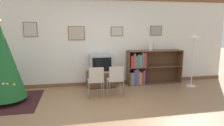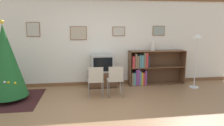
{
  "view_description": "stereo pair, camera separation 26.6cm",
  "coord_description": "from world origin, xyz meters",
  "px_view_note": "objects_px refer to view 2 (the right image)",
  "views": [
    {
      "loc": [
        -0.66,
        -3.75,
        1.81
      ],
      "look_at": [
        0.32,
        1.29,
        0.88
      ],
      "focal_mm": 32.0,
      "sensor_mm": 36.0,
      "label": 1
    },
    {
      "loc": [
        -0.39,
        -3.79,
        1.81
      ],
      "look_at": [
        0.32,
        1.29,
        0.88
      ],
      "focal_mm": 32.0,
      "sensor_mm": 36.0,
      "label": 2
    }
  ],
  "objects_px": {
    "tv_console": "(102,79)",
    "folding_chair_left": "(96,80)",
    "vase": "(153,46)",
    "bookshelf": "(147,68)",
    "christmas_tree": "(6,61)",
    "standing_lamp": "(197,47)",
    "television": "(102,63)",
    "folding_chair_right": "(115,79)"
  },
  "relations": [
    {
      "from": "christmas_tree",
      "to": "television",
      "type": "xyz_separation_m",
      "value": [
        2.42,
        0.8,
        -0.25
      ]
    },
    {
      "from": "christmas_tree",
      "to": "bookshelf",
      "type": "distance_m",
      "value": 3.95
    },
    {
      "from": "christmas_tree",
      "to": "vase",
      "type": "height_order",
      "value": "christmas_tree"
    },
    {
      "from": "television",
      "to": "vase",
      "type": "relative_size",
      "value": 2.4
    },
    {
      "from": "folding_chair_left",
      "to": "vase",
      "type": "distance_m",
      "value": 2.26
    },
    {
      "from": "standing_lamp",
      "to": "television",
      "type": "bearing_deg",
      "value": 170.31
    },
    {
      "from": "christmas_tree",
      "to": "folding_chair_right",
      "type": "xyz_separation_m",
      "value": [
        2.68,
        -0.11,
        -0.51
      ]
    },
    {
      "from": "folding_chair_left",
      "to": "bookshelf",
      "type": "relative_size",
      "value": 0.46
    },
    {
      "from": "tv_console",
      "to": "vase",
      "type": "xyz_separation_m",
      "value": [
        1.6,
        0.12,
        0.98
      ]
    },
    {
      "from": "bookshelf",
      "to": "standing_lamp",
      "type": "distance_m",
      "value": 1.6
    },
    {
      "from": "standing_lamp",
      "to": "tv_console",
      "type": "bearing_deg",
      "value": 170.26
    },
    {
      "from": "vase",
      "to": "tv_console",
      "type": "bearing_deg",
      "value": -175.9
    },
    {
      "from": "tv_console",
      "to": "folding_chair_right",
      "type": "xyz_separation_m",
      "value": [
        0.26,
        -0.92,
        0.23
      ]
    },
    {
      "from": "television",
      "to": "bookshelf",
      "type": "relative_size",
      "value": 0.38
    },
    {
      "from": "television",
      "to": "folding_chair_left",
      "type": "relative_size",
      "value": 0.82
    },
    {
      "from": "tv_console",
      "to": "christmas_tree",
      "type": "bearing_deg",
      "value": -161.65
    },
    {
      "from": "tv_console",
      "to": "television",
      "type": "xyz_separation_m",
      "value": [
        0.0,
        -0.0,
        0.5
      ]
    },
    {
      "from": "bookshelf",
      "to": "standing_lamp",
      "type": "xyz_separation_m",
      "value": [
        1.33,
        -0.53,
        0.72
      ]
    },
    {
      "from": "bookshelf",
      "to": "standing_lamp",
      "type": "height_order",
      "value": "standing_lamp"
    },
    {
      "from": "christmas_tree",
      "to": "television",
      "type": "bearing_deg",
      "value": 18.29
    },
    {
      "from": "christmas_tree",
      "to": "tv_console",
      "type": "xyz_separation_m",
      "value": [
        2.42,
        0.8,
        -0.75
      ]
    },
    {
      "from": "standing_lamp",
      "to": "vase",
      "type": "bearing_deg",
      "value": 152.6
    },
    {
      "from": "folding_chair_right",
      "to": "standing_lamp",
      "type": "bearing_deg",
      "value": 10.31
    },
    {
      "from": "bookshelf",
      "to": "vase",
      "type": "bearing_deg",
      "value": 15.01
    },
    {
      "from": "television",
      "to": "standing_lamp",
      "type": "xyz_separation_m",
      "value": [
        2.73,
        -0.47,
        0.5
      ]
    },
    {
      "from": "tv_console",
      "to": "vase",
      "type": "distance_m",
      "value": 1.88
    },
    {
      "from": "tv_console",
      "to": "bookshelf",
      "type": "xyz_separation_m",
      "value": [
        1.4,
        0.06,
        0.28
      ]
    },
    {
      "from": "standing_lamp",
      "to": "folding_chair_right",
      "type": "bearing_deg",
      "value": -169.69
    },
    {
      "from": "tv_console",
      "to": "folding_chair_left",
      "type": "height_order",
      "value": "folding_chair_left"
    },
    {
      "from": "vase",
      "to": "standing_lamp",
      "type": "bearing_deg",
      "value": -27.4
    },
    {
      "from": "christmas_tree",
      "to": "tv_console",
      "type": "relative_size",
      "value": 2.27
    },
    {
      "from": "tv_console",
      "to": "television",
      "type": "bearing_deg",
      "value": -90.0
    },
    {
      "from": "tv_console",
      "to": "folding_chair_right",
      "type": "relative_size",
      "value": 1.06
    },
    {
      "from": "folding_chair_left",
      "to": "vase",
      "type": "xyz_separation_m",
      "value": [
        1.86,
        1.03,
        0.74
      ]
    },
    {
      "from": "television",
      "to": "standing_lamp",
      "type": "height_order",
      "value": "standing_lamp"
    },
    {
      "from": "folding_chair_right",
      "to": "vase",
      "type": "xyz_separation_m",
      "value": [
        1.35,
        1.03,
        0.74
      ]
    },
    {
      "from": "television",
      "to": "vase",
      "type": "bearing_deg",
      "value": 4.19
    },
    {
      "from": "tv_console",
      "to": "bookshelf",
      "type": "distance_m",
      "value": 1.43
    },
    {
      "from": "folding_chair_left",
      "to": "bookshelf",
      "type": "distance_m",
      "value": 1.93
    },
    {
      "from": "folding_chair_right",
      "to": "vase",
      "type": "relative_size",
      "value": 2.92
    },
    {
      "from": "folding_chair_right",
      "to": "bookshelf",
      "type": "height_order",
      "value": "bookshelf"
    },
    {
      "from": "television",
      "to": "folding_chair_right",
      "type": "relative_size",
      "value": 0.82
    }
  ]
}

